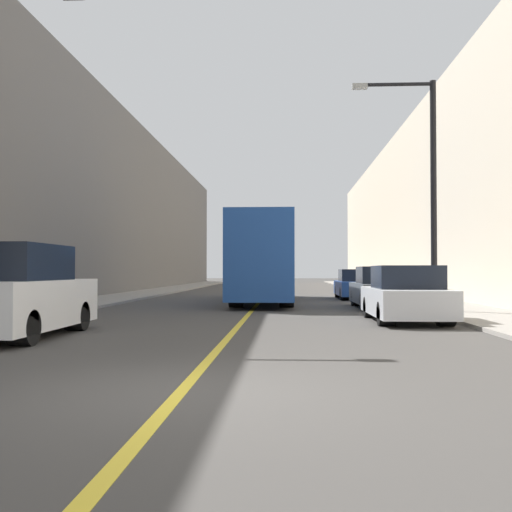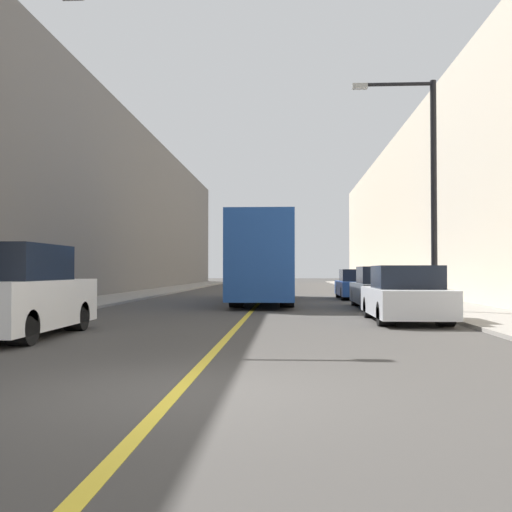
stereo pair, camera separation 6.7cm
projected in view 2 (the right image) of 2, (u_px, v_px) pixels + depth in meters
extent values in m
plane|color=#3F3D3A|center=(177.00, 393.00, 6.90)|extent=(200.00, 200.00, 0.00)
cube|color=gray|center=(153.00, 292.00, 37.24)|extent=(2.88, 72.00, 0.10)
cube|color=gray|center=(385.00, 293.00, 36.45)|extent=(2.88, 72.00, 0.10)
cube|color=#66605B|center=(100.00, 203.00, 37.56)|extent=(4.00, 72.00, 11.29)
cube|color=beige|center=(442.00, 206.00, 36.39)|extent=(4.00, 72.00, 10.70)
cube|color=gold|center=(268.00, 293.00, 36.84)|extent=(0.16, 72.00, 0.01)
cube|color=#1E4793|center=(266.00, 258.00, 26.68)|extent=(2.47, 12.37, 3.29)
cube|color=black|center=(259.00, 238.00, 20.55)|extent=(2.10, 0.04, 1.48)
cylinder|color=black|center=(237.00, 294.00, 22.87)|extent=(0.54, 1.00, 1.00)
cylinder|color=black|center=(287.00, 294.00, 22.77)|extent=(0.54, 1.00, 1.00)
cylinder|color=black|center=(250.00, 288.00, 30.53)|extent=(0.54, 1.00, 1.00)
cylinder|color=black|center=(288.00, 288.00, 30.42)|extent=(0.54, 1.00, 1.00)
cube|color=silver|center=(17.00, 304.00, 12.64)|extent=(1.95, 4.60, 1.00)
cube|color=black|center=(12.00, 262.00, 12.43)|extent=(1.71, 2.53, 0.75)
cylinder|color=black|center=(22.00, 328.00, 11.17)|extent=(0.43, 0.68, 0.68)
cylinder|color=black|center=(13.00, 316.00, 14.10)|extent=(0.43, 0.68, 0.68)
cylinder|color=black|center=(76.00, 316.00, 14.01)|extent=(0.43, 0.68, 0.68)
cube|color=silver|center=(405.00, 302.00, 16.41)|extent=(1.89, 4.37, 0.73)
cube|color=black|center=(406.00, 277.00, 16.21)|extent=(1.66, 1.97, 0.62)
cube|color=black|center=(422.00, 301.00, 14.27)|extent=(1.61, 0.04, 0.33)
cylinder|color=black|center=(386.00, 314.00, 15.10)|extent=(0.42, 0.62, 0.62)
cylinder|color=black|center=(445.00, 314.00, 15.01)|extent=(0.42, 0.62, 0.62)
cylinder|color=black|center=(371.00, 307.00, 17.80)|extent=(0.42, 0.62, 0.62)
cylinder|color=black|center=(421.00, 307.00, 17.72)|extent=(0.42, 0.62, 0.62)
cube|color=#51565B|center=(380.00, 293.00, 22.36)|extent=(1.79, 4.63, 0.74)
cube|color=black|center=(381.00, 275.00, 22.14)|extent=(1.57, 2.09, 0.63)
cube|color=black|center=(390.00, 292.00, 20.08)|extent=(1.52, 0.04, 0.33)
cylinder|color=black|center=(366.00, 302.00, 20.96)|extent=(0.39, 0.62, 0.62)
cylinder|color=black|center=(406.00, 302.00, 20.88)|extent=(0.39, 0.62, 0.62)
cylinder|color=black|center=(357.00, 298.00, 23.83)|extent=(0.39, 0.62, 0.62)
cylinder|color=black|center=(392.00, 298.00, 23.75)|extent=(0.39, 0.62, 0.62)
cube|color=navy|center=(357.00, 288.00, 29.66)|extent=(1.85, 4.72, 0.69)
cube|color=black|center=(357.00, 275.00, 29.44)|extent=(1.63, 2.13, 0.59)
cube|color=black|center=(363.00, 287.00, 27.34)|extent=(1.57, 0.04, 0.31)
cylinder|color=black|center=(345.00, 294.00, 28.24)|extent=(0.41, 0.62, 0.62)
cylinder|color=black|center=(376.00, 294.00, 28.16)|extent=(0.41, 0.62, 0.62)
cylinder|color=black|center=(340.00, 291.00, 31.16)|extent=(0.41, 0.62, 0.62)
cylinder|color=black|center=(368.00, 292.00, 31.08)|extent=(0.41, 0.62, 0.62)
cylinder|color=black|center=(434.00, 195.00, 19.49)|extent=(0.20, 0.20, 7.53)
cylinder|color=black|center=(396.00, 84.00, 19.64)|extent=(2.38, 0.12, 0.12)
cube|color=#999993|center=(360.00, 86.00, 19.71)|extent=(0.50, 0.24, 0.16)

